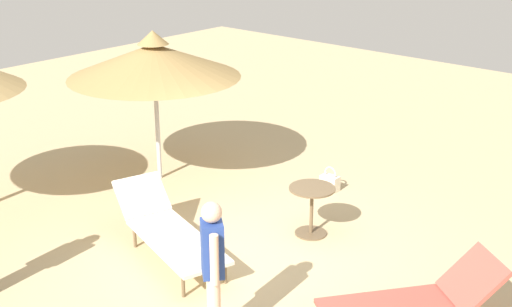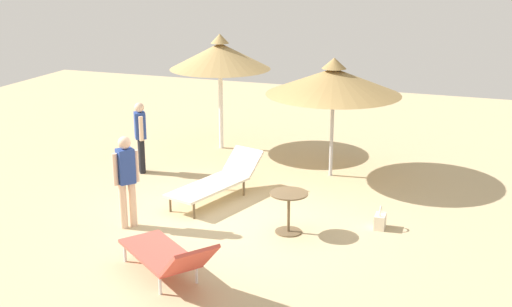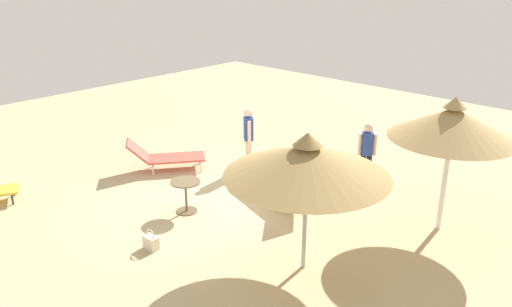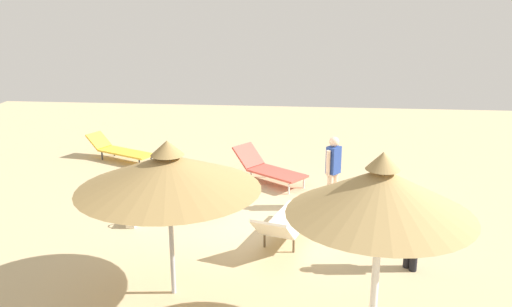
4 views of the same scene
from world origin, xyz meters
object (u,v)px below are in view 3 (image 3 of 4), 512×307
object	(u,v)px
person_standing_near_right	(367,151)
handbag	(151,242)
person_standing_back	(248,135)
parasol_umbrella_far_right	(307,160)
lounge_chair_front	(165,156)
lounge_chair_near_left	(276,185)
parasol_umbrella_far_left	(453,123)
side_table_round	(186,191)

from	to	relation	value
person_standing_near_right	handbag	xyz separation A→B (m)	(-5.29, 1.30, -0.70)
person_standing_near_right	person_standing_back	distance (m)	2.96
parasol_umbrella_far_right	lounge_chair_front	size ratio (longest dim) A/B	1.41
person_standing_back	lounge_chair_near_left	bearing A→B (deg)	-117.71
parasol_umbrella_far_right	person_standing_back	xyz separation A→B (m)	(2.60, 3.84, -1.10)
parasol_umbrella_far_right	handbag	xyz separation A→B (m)	(-1.45, 2.45, -1.87)
lounge_chair_front	parasol_umbrella_far_left	bearing A→B (deg)	-73.94
lounge_chair_front	person_standing_back	xyz separation A→B (m)	(1.52, -1.51, 0.52)
lounge_chair_near_left	handbag	bearing A→B (deg)	173.68
person_standing_back	handbag	bearing A→B (deg)	-161.12
handbag	parasol_umbrella_far_right	bearing A→B (deg)	-59.29
parasol_umbrella_far_right	person_standing_back	world-z (taller)	parasol_umbrella_far_right
parasol_umbrella_far_left	side_table_round	world-z (taller)	parasol_umbrella_far_left
person_standing_near_right	lounge_chair_front	bearing A→B (deg)	123.23
parasol_umbrella_far_left	side_table_round	xyz separation A→B (m)	(-2.98, 4.25, -1.72)
person_standing_back	side_table_round	world-z (taller)	person_standing_back
lounge_chair_front	lounge_chair_near_left	bearing A→B (deg)	-79.39
parasol_umbrella_far_left	person_standing_back	world-z (taller)	parasol_umbrella_far_left
parasol_umbrella_far_right	lounge_chair_front	distance (m)	5.69
handbag	side_table_round	world-z (taller)	side_table_round
handbag	side_table_round	bearing A→B (deg)	25.88
parasol_umbrella_far_right	handbag	size ratio (longest dim) A/B	6.83
lounge_chair_near_left	side_table_round	distance (m)	2.02
parasol_umbrella_far_right	parasol_umbrella_far_left	bearing A→B (deg)	-20.78
lounge_chair_front	person_standing_back	bearing A→B (deg)	-44.80
parasol_umbrella_far_left	lounge_chair_near_left	world-z (taller)	parasol_umbrella_far_left
lounge_chair_near_left	lounge_chair_front	world-z (taller)	lounge_chair_front
person_standing_back	side_table_round	bearing A→B (deg)	-165.17
side_table_round	parasol_umbrella_far_left	bearing A→B (deg)	-55.01
handbag	person_standing_back	bearing A→B (deg)	18.88
parasol_umbrella_far_right	lounge_chair_near_left	xyz separation A→B (m)	(1.69, 2.10, -1.63)
person_standing_near_right	parasol_umbrella_far_right	bearing A→B (deg)	-163.34
lounge_chair_near_left	person_standing_near_right	world-z (taller)	person_standing_near_right
lounge_chair_front	side_table_round	bearing A→B (deg)	-116.87
lounge_chair_front	handbag	xyz separation A→B (m)	(-2.54, -2.90, -0.25)
lounge_chair_front	handbag	size ratio (longest dim) A/B	4.85
lounge_chair_near_left	handbag	world-z (taller)	lounge_chair_near_left
person_standing_near_right	side_table_round	world-z (taller)	person_standing_near_right
person_standing_near_right	handbag	world-z (taller)	person_standing_near_right
lounge_chair_near_left	person_standing_near_right	distance (m)	2.39
lounge_chair_front	person_standing_near_right	bearing A→B (deg)	-56.77
parasol_umbrella_far_left	person_standing_back	distance (m)	5.13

